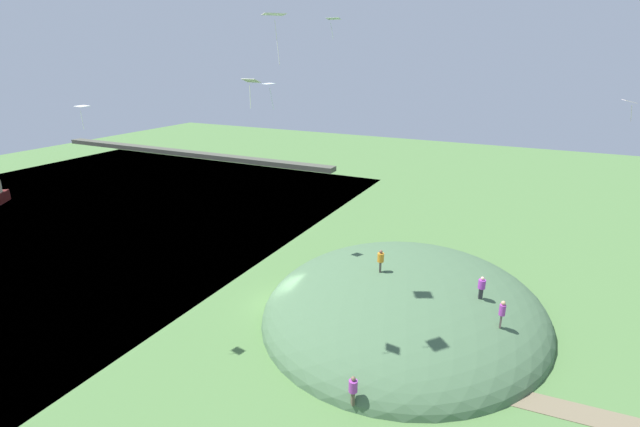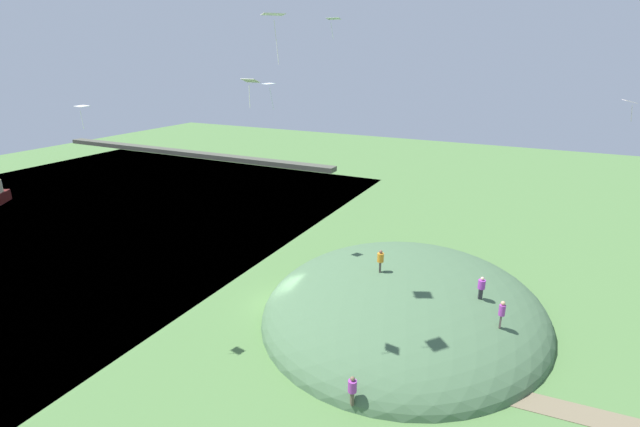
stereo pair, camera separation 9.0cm
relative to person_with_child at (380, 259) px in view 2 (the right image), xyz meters
The scene contains 15 objects.
ground_plane 8.57m from the person_with_child, 163.00° to the right, with size 160.00×160.00×0.00m, color #4B723B.
lake_water 42.24m from the person_with_child, behind, with size 58.07×80.00×0.40m, color #3C5787.
grass_hill 4.81m from the person_with_child, 29.70° to the left, with size 20.66×22.73×6.79m, color #466745.
dirt_path 14.70m from the person_with_child, 21.02° to the right, with size 13.21×1.62×0.04m, color #70644B.
bridge_deck_far 49.49m from the person_with_child, 147.93° to the left, with size 52.26×1.80×0.70m, color #494A3F.
person_with_child is the anchor object (origin of this frame).
person_near_shore 8.85m from the person_with_child, 14.05° to the right, with size 0.39×0.39×1.82m.
person_watching_kites 10.89m from the person_with_child, 78.10° to the right, with size 0.67×0.67×1.80m.
person_walking_path 7.04m from the person_with_child, ahead, with size 0.63×0.63×1.61m.
kite_0 15.01m from the person_with_child, behind, with size 1.18×1.07×1.92m.
kite_1 16.42m from the person_with_child, 110.24° to the right, with size 0.83×0.59×1.38m.
kite_2 19.20m from the person_with_child, 27.56° to the left, with size 0.84×1.10×1.41m.
kite_4 18.14m from the person_with_child, 107.15° to the right, with size 1.27×1.29×2.29m.
kite_6 19.62m from the person_with_child, 134.81° to the left, with size 1.18×0.88×1.62m.
kite_7 21.20m from the person_with_child, 140.31° to the right, with size 0.91×0.72×1.24m.
Camera 2 is at (16.50, -26.63, 18.00)m, focal length 25.58 mm.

